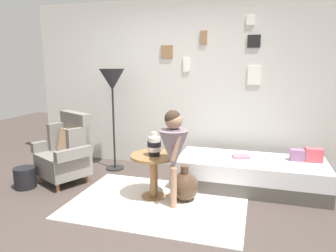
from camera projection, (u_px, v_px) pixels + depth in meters
name	position (u px, v px, depth m)	size (l,w,h in m)	color
ground_plane	(129.00, 220.00, 3.30)	(12.00, 12.00, 0.00)	#423833
gallery_wall	(177.00, 85.00, 4.88)	(4.80, 0.12, 2.60)	beige
rug	(158.00, 203.00, 3.71)	(2.06, 1.42, 0.01)	silver
armchair	(67.00, 151.00, 4.32)	(0.90, 0.81, 0.97)	olive
daybed	(250.00, 174.00, 4.13)	(1.90, 0.81, 0.40)	#4C4742
pillow_head	(314.00, 155.00, 3.97)	(0.21, 0.12, 0.17)	#D64C56
pillow_mid	(299.00, 155.00, 4.02)	(0.21, 0.12, 0.15)	gray
side_table	(154.00, 167.00, 3.80)	(0.56, 0.56, 0.55)	olive
vase_striped	(154.00, 146.00, 3.71)	(0.17, 0.17, 0.29)	black
floor_lamp	(112.00, 84.00, 4.66)	(0.38, 0.38, 1.56)	black
person_child	(174.00, 146.00, 3.48)	(0.34, 0.34, 1.14)	#A37A60
book_on_daybed	(241.00, 156.00, 4.16)	(0.22, 0.16, 0.03)	#A76D80
demijohn_near	(184.00, 186.00, 3.76)	(0.35, 0.35, 0.43)	#473323
magazine_basket	(25.00, 178.00, 4.15)	(0.28, 0.28, 0.28)	black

